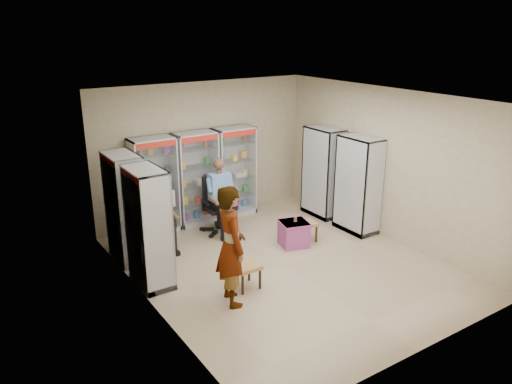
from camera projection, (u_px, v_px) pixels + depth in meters
floor at (284, 265)px, 9.00m from camera, size 6.00×6.00×0.00m
room_shell at (286, 160)px, 8.37m from camera, size 5.02×6.02×3.01m
cabinet_back_left at (154, 186)px, 10.17m from camera, size 0.90×0.50×2.00m
cabinet_back_mid at (196, 178)px, 10.66m from camera, size 0.90×0.50×2.00m
cabinet_back_right at (234, 172)px, 11.16m from camera, size 0.90×0.50×2.00m
cabinet_right_far at (323, 172)px, 11.11m from camera, size 0.90×0.50×2.00m
cabinet_right_near at (358, 185)px, 10.23m from camera, size 0.90×0.50×2.00m
cabinet_left_far at (126, 208)px, 8.95m from camera, size 0.90×0.50×2.00m
cabinet_left_near at (149, 228)px, 8.08m from camera, size 0.90×0.50×2.00m
wooden_chair at (159, 224)px, 9.63m from camera, size 0.42×0.42×0.94m
seated_customer at (159, 215)px, 9.53m from camera, size 0.44×0.60×1.34m
office_chair at (218, 205)px, 10.28m from camera, size 0.66×0.66×1.18m
seated_shopkeeper at (219, 199)px, 10.19m from camera, size 0.51×0.70×1.50m
pink_trunk at (294, 234)px, 9.74m from camera, size 0.62×0.61×0.49m
tea_glass at (295, 219)px, 9.68m from camera, size 0.07×0.07×0.10m
woven_stool_a at (305, 231)px, 9.98m from camera, size 0.45×0.45×0.40m
woven_stool_b at (246, 276)px, 8.19m from camera, size 0.42×0.42×0.42m
standing_man at (231, 246)px, 7.53m from camera, size 0.59×0.78×1.91m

